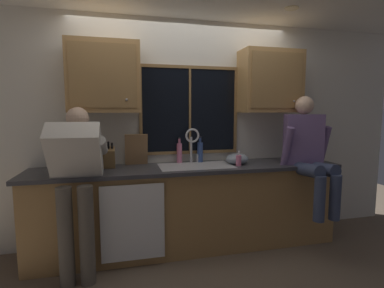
# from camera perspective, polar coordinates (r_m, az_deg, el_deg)

# --- Properties ---
(back_wall) EXTENTS (5.68, 0.12, 2.55)m
(back_wall) POSITION_cam_1_polar(r_m,az_deg,el_deg) (3.47, -1.85, 2.49)
(back_wall) COLOR silver
(back_wall) RESTS_ON floor
(ceiling_downlight_right) EXTENTS (0.14, 0.14, 0.01)m
(ceiling_downlight_right) POSITION_cam_1_polar(r_m,az_deg,el_deg) (3.37, 18.98, 23.91)
(ceiling_downlight_right) COLOR #FFEAB2
(window_glass) EXTENTS (1.10, 0.02, 0.95)m
(window_glass) POSITION_cam_1_polar(r_m,az_deg,el_deg) (3.41, -0.46, 6.64)
(window_glass) COLOR black
(window_frame_top) EXTENTS (1.17, 0.02, 0.04)m
(window_frame_top) POSITION_cam_1_polar(r_m,az_deg,el_deg) (3.43, -0.43, 14.88)
(window_frame_top) COLOR olive
(window_frame_bottom) EXTENTS (1.17, 0.02, 0.04)m
(window_frame_bottom) POSITION_cam_1_polar(r_m,az_deg,el_deg) (3.43, -0.41, -1.62)
(window_frame_bottom) COLOR olive
(window_frame_left) EXTENTS (0.04, 0.02, 0.95)m
(window_frame_left) POSITION_cam_1_polar(r_m,az_deg,el_deg) (3.31, -10.08, 6.54)
(window_frame_left) COLOR olive
(window_frame_right) EXTENTS (0.03, 0.02, 0.95)m
(window_frame_right) POSITION_cam_1_polar(r_m,az_deg,el_deg) (3.57, 8.54, 6.56)
(window_frame_right) COLOR olive
(window_mullion_center) EXTENTS (0.02, 0.02, 0.95)m
(window_mullion_center) POSITION_cam_1_polar(r_m,az_deg,el_deg) (3.39, -0.41, 6.64)
(window_mullion_center) COLOR olive
(lower_cabinet_run) EXTENTS (3.28, 0.58, 0.88)m
(lower_cabinet_run) POSITION_cam_1_polar(r_m,az_deg,el_deg) (3.30, -0.51, -12.57)
(lower_cabinet_run) COLOR #A07744
(lower_cabinet_run) RESTS_ON floor
(countertop) EXTENTS (3.34, 0.62, 0.04)m
(countertop) POSITION_cam_1_polar(r_m,az_deg,el_deg) (3.16, -0.44, -4.77)
(countertop) COLOR #38383D
(countertop) RESTS_ON lower_cabinet_run
(dishwasher_front) EXTENTS (0.60, 0.02, 0.74)m
(dishwasher_front) POSITION_cam_1_polar(r_m,az_deg,el_deg) (2.91, -11.52, -14.93)
(dishwasher_front) COLOR white
(upper_cabinet_left) EXTENTS (0.72, 0.36, 0.72)m
(upper_cabinet_left) POSITION_cam_1_polar(r_m,az_deg,el_deg) (3.18, -16.86, 12.43)
(upper_cabinet_left) COLOR #B2844C
(upper_cabinet_right) EXTENTS (0.72, 0.36, 0.72)m
(upper_cabinet_right) POSITION_cam_1_polar(r_m,az_deg,el_deg) (3.61, 15.13, 11.73)
(upper_cabinet_right) COLOR #B2844C
(sink) EXTENTS (0.80, 0.46, 0.21)m
(sink) POSITION_cam_1_polar(r_m,az_deg,el_deg) (3.20, 0.76, -6.04)
(sink) COLOR #B7B7BC
(sink) RESTS_ON lower_cabinet_run
(faucet) EXTENTS (0.18, 0.09, 0.40)m
(faucet) POSITION_cam_1_polar(r_m,az_deg,el_deg) (3.32, 0.12, 0.56)
(faucet) COLOR silver
(faucet) RESTS_ON countertop
(person_standing) EXTENTS (0.53, 0.69, 1.55)m
(person_standing) POSITION_cam_1_polar(r_m,az_deg,el_deg) (2.80, -21.80, -5.46)
(person_standing) COLOR #595147
(person_standing) RESTS_ON floor
(person_sitting_on_counter) EXTENTS (0.54, 0.65, 1.26)m
(person_sitting_on_counter) POSITION_cam_1_polar(r_m,az_deg,el_deg) (3.42, 21.89, -0.91)
(person_sitting_on_counter) COLOR #384260
(person_sitting_on_counter) RESTS_ON countertop
(knife_block) EXTENTS (0.12, 0.18, 0.32)m
(knife_block) POSITION_cam_1_polar(r_m,az_deg,el_deg) (3.15, -15.99, -2.65)
(knife_block) COLOR olive
(knife_block) RESTS_ON countertop
(cutting_board) EXTENTS (0.25, 0.09, 0.35)m
(cutting_board) POSITION_cam_1_polar(r_m,az_deg,el_deg) (3.27, -10.89, -1.09)
(cutting_board) COLOR #997047
(cutting_board) RESTS_ON countertop
(mixing_bowl) EXTENTS (0.25, 0.25, 0.13)m
(mixing_bowl) POSITION_cam_1_polar(r_m,az_deg,el_deg) (3.33, 8.86, -2.91)
(mixing_bowl) COLOR #8C99A8
(mixing_bowl) RESTS_ON countertop
(soap_dispenser) EXTENTS (0.06, 0.07, 0.17)m
(soap_dispenser) POSITION_cam_1_polar(r_m,az_deg,el_deg) (3.21, 9.15, -3.14)
(soap_dispenser) COLOR pink
(soap_dispenser) RESTS_ON countertop
(bottle_green_glass) EXTENTS (0.07, 0.07, 0.30)m
(bottle_green_glass) POSITION_cam_1_polar(r_m,az_deg,el_deg) (3.40, 1.60, -1.49)
(bottle_green_glass) COLOR #334C8C
(bottle_green_glass) RESTS_ON countertop
(bottle_tall_clear) EXTENTS (0.06, 0.06, 0.29)m
(bottle_tall_clear) POSITION_cam_1_polar(r_m,az_deg,el_deg) (3.35, -2.48, -1.66)
(bottle_tall_clear) COLOR pink
(bottle_tall_clear) RESTS_ON countertop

